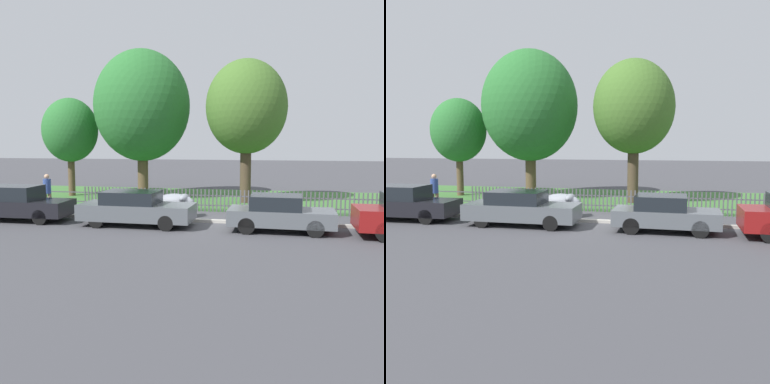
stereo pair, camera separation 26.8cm
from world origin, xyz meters
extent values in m
plane|color=#424247|center=(0.00, 0.00, 0.00)|extent=(120.00, 120.00, 0.00)
cube|color=#B2ADA3|center=(0.00, 0.10, 0.06)|extent=(30.33, 0.20, 0.12)
cube|color=#3D7033|center=(0.00, 7.34, 0.01)|extent=(30.33, 9.22, 0.01)
cube|color=#4C4C51|center=(0.00, 2.76, 0.29)|extent=(30.33, 0.03, 0.05)
cube|color=#4C4C51|center=(0.00, 2.76, 0.74)|extent=(30.33, 0.03, 0.05)
cube|color=#4C4C51|center=(-7.12, 2.74, 0.51)|extent=(0.06, 0.03, 1.03)
cube|color=#4C4C51|center=(-6.94, 2.74, 0.51)|extent=(0.06, 0.03, 1.03)
cube|color=#4C4C51|center=(-6.76, 2.74, 0.51)|extent=(0.06, 0.03, 1.03)
cube|color=#4C4C51|center=(-6.58, 2.74, 0.51)|extent=(0.06, 0.03, 1.03)
cube|color=#4C4C51|center=(-6.40, 2.74, 0.51)|extent=(0.06, 0.03, 1.03)
cube|color=#4C4C51|center=(-6.22, 2.74, 0.51)|extent=(0.06, 0.03, 1.03)
cube|color=#4C4C51|center=(-6.04, 2.74, 0.51)|extent=(0.06, 0.03, 1.03)
cube|color=#4C4C51|center=(-5.86, 2.74, 0.51)|extent=(0.06, 0.03, 1.03)
cube|color=#4C4C51|center=(-5.68, 2.74, 0.51)|extent=(0.06, 0.03, 1.03)
cube|color=#4C4C51|center=(-5.50, 2.74, 0.51)|extent=(0.06, 0.03, 1.03)
cube|color=#4C4C51|center=(-5.32, 2.74, 0.51)|extent=(0.06, 0.03, 1.03)
cube|color=#4C4C51|center=(-5.14, 2.74, 0.51)|extent=(0.06, 0.03, 1.03)
cube|color=#4C4C51|center=(-4.95, 2.74, 0.51)|extent=(0.06, 0.03, 1.03)
cube|color=#4C4C51|center=(-4.77, 2.74, 0.51)|extent=(0.06, 0.03, 1.03)
cube|color=#4C4C51|center=(-4.59, 2.74, 0.51)|extent=(0.06, 0.03, 1.03)
cube|color=#4C4C51|center=(-4.41, 2.74, 0.51)|extent=(0.06, 0.03, 1.03)
cube|color=#4C4C51|center=(-4.23, 2.74, 0.51)|extent=(0.06, 0.03, 1.03)
cube|color=#4C4C51|center=(-4.05, 2.74, 0.51)|extent=(0.06, 0.03, 1.03)
cube|color=#4C4C51|center=(-3.87, 2.74, 0.51)|extent=(0.06, 0.03, 1.03)
cube|color=#4C4C51|center=(-3.69, 2.74, 0.51)|extent=(0.06, 0.03, 1.03)
cube|color=#4C4C51|center=(-3.51, 2.74, 0.51)|extent=(0.06, 0.03, 1.03)
cube|color=#4C4C51|center=(-3.33, 2.74, 0.51)|extent=(0.06, 0.03, 1.03)
cube|color=#4C4C51|center=(-3.15, 2.74, 0.51)|extent=(0.06, 0.03, 1.03)
cube|color=#4C4C51|center=(-2.97, 2.74, 0.51)|extent=(0.06, 0.03, 1.03)
cube|color=#4C4C51|center=(-2.79, 2.74, 0.51)|extent=(0.06, 0.03, 1.03)
cube|color=#4C4C51|center=(-2.61, 2.74, 0.51)|extent=(0.06, 0.03, 1.03)
cube|color=#4C4C51|center=(-2.43, 2.74, 0.51)|extent=(0.06, 0.03, 1.03)
cube|color=#4C4C51|center=(-2.25, 2.74, 0.51)|extent=(0.06, 0.03, 1.03)
cube|color=#4C4C51|center=(-2.07, 2.74, 0.51)|extent=(0.06, 0.03, 1.03)
cube|color=#4C4C51|center=(-1.89, 2.74, 0.51)|extent=(0.06, 0.03, 1.03)
cube|color=#4C4C51|center=(-1.71, 2.74, 0.51)|extent=(0.06, 0.03, 1.03)
cube|color=#4C4C51|center=(-1.53, 2.74, 0.51)|extent=(0.06, 0.03, 1.03)
cube|color=#4C4C51|center=(-1.35, 2.74, 0.51)|extent=(0.06, 0.03, 1.03)
cube|color=#4C4C51|center=(-1.17, 2.74, 0.51)|extent=(0.06, 0.03, 1.03)
cube|color=#4C4C51|center=(-0.99, 2.74, 0.51)|extent=(0.06, 0.03, 1.03)
cube|color=#4C4C51|center=(-0.81, 2.74, 0.51)|extent=(0.06, 0.03, 1.03)
cube|color=#4C4C51|center=(-0.63, 2.74, 0.51)|extent=(0.06, 0.03, 1.03)
cube|color=#4C4C51|center=(-0.45, 2.74, 0.51)|extent=(0.06, 0.03, 1.03)
cube|color=#4C4C51|center=(-0.27, 2.74, 0.51)|extent=(0.06, 0.03, 1.03)
cube|color=#4C4C51|center=(-0.09, 2.74, 0.51)|extent=(0.06, 0.03, 1.03)
cube|color=#4C4C51|center=(0.09, 2.74, 0.51)|extent=(0.06, 0.03, 1.03)
cube|color=#4C4C51|center=(0.27, 2.74, 0.51)|extent=(0.06, 0.03, 1.03)
cube|color=#4C4C51|center=(0.45, 2.74, 0.51)|extent=(0.06, 0.03, 1.03)
cube|color=#4C4C51|center=(0.63, 2.74, 0.51)|extent=(0.06, 0.03, 1.03)
cube|color=#4C4C51|center=(0.81, 2.74, 0.51)|extent=(0.06, 0.03, 1.03)
cube|color=#4C4C51|center=(0.99, 2.74, 0.51)|extent=(0.06, 0.03, 1.03)
cube|color=#4C4C51|center=(1.17, 2.74, 0.51)|extent=(0.06, 0.03, 1.03)
cube|color=#4C4C51|center=(1.35, 2.74, 0.51)|extent=(0.06, 0.03, 1.03)
cube|color=#4C4C51|center=(1.53, 2.74, 0.51)|extent=(0.06, 0.03, 1.03)
cube|color=#4C4C51|center=(1.71, 2.74, 0.51)|extent=(0.06, 0.03, 1.03)
cube|color=#4C4C51|center=(1.89, 2.74, 0.51)|extent=(0.06, 0.03, 1.03)
cube|color=#4C4C51|center=(2.07, 2.74, 0.51)|extent=(0.06, 0.03, 1.03)
cube|color=#4C4C51|center=(2.25, 2.74, 0.51)|extent=(0.06, 0.03, 1.03)
cube|color=#4C4C51|center=(2.43, 2.74, 0.51)|extent=(0.06, 0.03, 1.03)
cube|color=#4C4C51|center=(2.61, 2.74, 0.51)|extent=(0.06, 0.03, 1.03)
cube|color=#4C4C51|center=(2.79, 2.74, 0.51)|extent=(0.06, 0.03, 1.03)
cube|color=#4C4C51|center=(2.97, 2.74, 0.51)|extent=(0.06, 0.03, 1.03)
cube|color=#4C4C51|center=(3.15, 2.74, 0.51)|extent=(0.06, 0.03, 1.03)
cube|color=#4C4C51|center=(3.33, 2.74, 0.51)|extent=(0.06, 0.03, 1.03)
cube|color=#4C4C51|center=(3.51, 2.74, 0.51)|extent=(0.06, 0.03, 1.03)
cube|color=#4C4C51|center=(3.69, 2.74, 0.51)|extent=(0.06, 0.03, 1.03)
cube|color=#4C4C51|center=(3.87, 2.74, 0.51)|extent=(0.06, 0.03, 1.03)
cube|color=#4C4C51|center=(4.05, 2.74, 0.51)|extent=(0.06, 0.03, 1.03)
cube|color=#4C4C51|center=(4.23, 2.74, 0.51)|extent=(0.06, 0.03, 1.03)
cube|color=#4C4C51|center=(4.41, 2.74, 0.51)|extent=(0.06, 0.03, 1.03)
cube|color=#4C4C51|center=(4.59, 2.74, 0.51)|extent=(0.06, 0.03, 1.03)
cube|color=#4C4C51|center=(4.77, 2.74, 0.51)|extent=(0.06, 0.03, 1.03)
cube|color=#4C4C51|center=(4.95, 2.74, 0.51)|extent=(0.06, 0.03, 1.03)
cube|color=#4C4C51|center=(5.14, 2.74, 0.51)|extent=(0.06, 0.03, 1.03)
cube|color=#4C4C51|center=(5.32, 2.74, 0.51)|extent=(0.06, 0.03, 1.03)
cube|color=#4C4C51|center=(5.50, 2.74, 0.51)|extent=(0.06, 0.03, 1.03)
cube|color=#4C4C51|center=(5.68, 2.74, 0.51)|extent=(0.06, 0.03, 1.03)
cube|color=#4C4C51|center=(5.86, 2.74, 0.51)|extent=(0.06, 0.03, 1.03)
cube|color=#4C4C51|center=(6.04, 2.74, 0.51)|extent=(0.06, 0.03, 1.03)
cube|color=#4C4C51|center=(6.22, 2.74, 0.51)|extent=(0.06, 0.03, 1.03)
cube|color=#4C4C51|center=(6.40, 2.74, 0.51)|extent=(0.06, 0.03, 1.03)
cube|color=black|center=(-8.18, -1.07, 0.55)|extent=(4.32, 1.81, 0.61)
cube|color=black|center=(-8.39, -1.07, 1.14)|extent=(2.10, 1.56, 0.57)
cylinder|color=black|center=(-6.89, -0.26, 0.29)|extent=(0.59, 0.16, 0.59)
cylinder|color=black|center=(-6.83, -1.77, 0.29)|extent=(0.59, 0.16, 0.59)
cylinder|color=black|center=(-9.53, -0.36, 0.29)|extent=(0.59, 0.16, 0.59)
cube|color=#51565B|center=(-3.11, -1.11, 0.55)|extent=(4.32, 1.67, 0.61)
cube|color=black|center=(-3.33, -1.11, 1.09)|extent=(2.07, 1.51, 0.48)
cylinder|color=black|center=(-1.77, -0.35, 0.28)|extent=(0.57, 0.14, 0.57)
cylinder|color=black|center=(-1.77, -1.88, 0.28)|extent=(0.57, 0.14, 0.57)
cylinder|color=black|center=(-4.45, -0.35, 0.28)|extent=(0.57, 0.14, 0.57)
cylinder|color=black|center=(-4.45, -1.88, 0.28)|extent=(0.57, 0.14, 0.57)
cube|color=#51565B|center=(2.26, -1.09, 0.53)|extent=(3.73, 1.70, 0.56)
cube|color=black|center=(2.08, -1.09, 1.06)|extent=(1.80, 1.50, 0.50)
cylinder|color=black|center=(3.42, -0.36, 0.29)|extent=(0.58, 0.15, 0.58)
cylinder|color=black|center=(3.40, -1.86, 0.29)|extent=(0.58, 0.15, 0.58)
cylinder|color=black|center=(1.12, -0.32, 0.29)|extent=(0.58, 0.15, 0.58)
cylinder|color=black|center=(1.10, -1.82, 0.29)|extent=(0.58, 0.15, 0.58)
cylinder|color=black|center=(5.53, -0.51, 0.34)|extent=(0.68, 0.14, 0.68)
cylinder|color=black|center=(-1.54, 1.02, 0.27)|extent=(0.55, 0.12, 0.55)
cylinder|color=black|center=(-2.80, 1.07, 0.27)|extent=(0.55, 0.12, 0.55)
ellipsoid|color=gray|center=(-2.17, 1.05, 0.61)|extent=(1.70, 0.79, 0.79)
ellipsoid|color=gray|center=(-1.77, 1.03, 0.82)|extent=(0.42, 0.92, 0.37)
cylinder|color=brown|center=(-9.99, 6.88, 1.43)|extent=(0.40, 0.40, 2.86)
ellipsoid|color=#286B2D|center=(-9.99, 6.88, 3.88)|extent=(3.24, 3.24, 3.72)
cylinder|color=brown|center=(-5.54, 6.88, 1.75)|extent=(0.60, 0.60, 3.50)
ellipsoid|color=#286B2D|center=(-5.54, 6.88, 5.21)|extent=(5.39, 5.39, 6.20)
cylinder|color=#473828|center=(0.38, 6.09, 1.83)|extent=(0.57, 0.57, 3.66)
ellipsoid|color=#426B28|center=(0.38, 6.09, 4.99)|extent=(4.21, 4.21, 4.84)
cylinder|color=#7F6B51|center=(-8.13, 1.22, 0.42)|extent=(0.16, 0.16, 0.84)
cylinder|color=#7F6B51|center=(-8.37, 1.24, 0.42)|extent=(0.16, 0.16, 0.84)
cylinder|color=#334C93|center=(-8.25, 1.23, 1.17)|extent=(0.38, 0.38, 0.66)
sphere|color=tan|center=(-8.25, 1.23, 1.61)|extent=(0.23, 0.23, 0.23)
camera|label=1|loc=(2.28, -16.41, 3.17)|focal=40.00mm
camera|label=2|loc=(2.54, -16.35, 3.17)|focal=40.00mm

